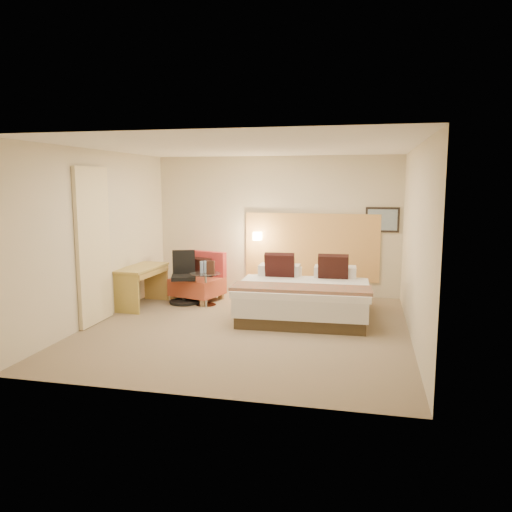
% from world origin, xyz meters
% --- Properties ---
extents(floor, '(4.80, 5.00, 0.02)m').
position_xyz_m(floor, '(0.00, 0.00, -0.01)').
color(floor, '#786751').
rests_on(floor, ground).
extents(ceiling, '(4.80, 5.00, 0.02)m').
position_xyz_m(ceiling, '(0.00, 0.00, 2.71)').
color(ceiling, silver).
rests_on(ceiling, floor).
extents(wall_back, '(4.80, 0.02, 2.70)m').
position_xyz_m(wall_back, '(0.00, 2.51, 1.35)').
color(wall_back, beige).
rests_on(wall_back, floor).
extents(wall_front, '(4.80, 0.02, 2.70)m').
position_xyz_m(wall_front, '(0.00, -2.51, 1.35)').
color(wall_front, beige).
rests_on(wall_front, floor).
extents(wall_left, '(0.02, 5.00, 2.70)m').
position_xyz_m(wall_left, '(-2.41, 0.00, 1.35)').
color(wall_left, beige).
rests_on(wall_left, floor).
extents(wall_right, '(0.02, 5.00, 2.70)m').
position_xyz_m(wall_right, '(2.41, 0.00, 1.35)').
color(wall_right, beige).
rests_on(wall_right, floor).
extents(headboard_panel, '(2.60, 0.04, 1.30)m').
position_xyz_m(headboard_panel, '(0.70, 2.47, 0.95)').
color(headboard_panel, tan).
rests_on(headboard_panel, wall_back).
extents(art_frame, '(0.62, 0.03, 0.47)m').
position_xyz_m(art_frame, '(2.02, 2.48, 1.50)').
color(art_frame, black).
rests_on(art_frame, wall_back).
extents(art_canvas, '(0.54, 0.01, 0.39)m').
position_xyz_m(art_canvas, '(2.02, 2.46, 1.50)').
color(art_canvas, gray).
rests_on(art_canvas, wall_back).
extents(lamp_arm, '(0.02, 0.12, 0.02)m').
position_xyz_m(lamp_arm, '(-0.35, 2.42, 1.15)').
color(lamp_arm, white).
rests_on(lamp_arm, wall_back).
extents(lamp_shade, '(0.15, 0.15, 0.15)m').
position_xyz_m(lamp_shade, '(-0.35, 2.36, 1.15)').
color(lamp_shade, beige).
rests_on(lamp_shade, wall_back).
extents(curtain, '(0.06, 0.90, 2.42)m').
position_xyz_m(curtain, '(-2.36, -0.25, 1.22)').
color(curtain, beige).
rests_on(curtain, wall_left).
extents(bottle_a, '(0.07, 0.07, 0.21)m').
position_xyz_m(bottle_a, '(-1.11, 1.19, 0.70)').
color(bottle_a, '#7C97C0').
rests_on(bottle_a, side_table).
extents(bottle_b, '(0.07, 0.07, 0.21)m').
position_xyz_m(bottle_b, '(-1.05, 1.23, 0.70)').
color(bottle_b, '#94BEE5').
rests_on(bottle_b, side_table).
extents(menu_folder, '(0.14, 0.06, 0.24)m').
position_xyz_m(menu_folder, '(-0.92, 1.12, 0.71)').
color(menu_folder, '#371E16').
rests_on(menu_folder, side_table).
extents(bed, '(2.14, 2.09, 1.01)m').
position_xyz_m(bed, '(0.77, 0.90, 0.33)').
color(bed, '#392D1C').
rests_on(bed, floor).
extents(lounge_chair, '(1.02, 0.94, 0.89)m').
position_xyz_m(lounge_chair, '(-1.31, 1.64, 0.35)').
color(lounge_chair, '#A07B4B').
rests_on(lounge_chair, floor).
extents(side_table, '(0.55, 0.55, 0.59)m').
position_xyz_m(side_table, '(-1.03, 1.17, 0.33)').
color(side_table, silver).
rests_on(side_table, floor).
extents(desk, '(0.60, 1.18, 0.72)m').
position_xyz_m(desk, '(-2.11, 0.91, 0.56)').
color(desk, '#A99042').
rests_on(desk, floor).
extents(desk_chair, '(0.68, 0.68, 0.95)m').
position_xyz_m(desk_chair, '(-1.50, 1.32, 0.39)').
color(desk_chair, black).
rests_on(desk_chair, floor).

